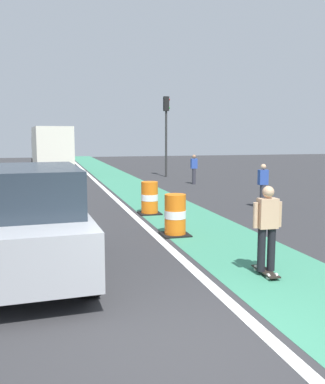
# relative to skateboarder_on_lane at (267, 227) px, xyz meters

# --- Properties ---
(ground_plane) EXTENTS (100.00, 100.00, 0.00)m
(ground_plane) POSITION_rel_skateboarder_on_lane_xyz_m (-2.12, -2.17, -0.91)
(ground_plane) COLOR #2D2D30
(bike_lane_strip) EXTENTS (2.50, 80.00, 0.01)m
(bike_lane_strip) POSITION_rel_skateboarder_on_lane_xyz_m (0.28, 9.83, -0.91)
(bike_lane_strip) COLOR #387F60
(bike_lane_strip) RESTS_ON ground
(lane_divider_stripe) EXTENTS (0.20, 80.00, 0.01)m
(lane_divider_stripe) POSITION_rel_skateboarder_on_lane_xyz_m (-1.22, 9.83, -0.91)
(lane_divider_stripe) COLOR silver
(lane_divider_stripe) RESTS_ON ground
(skateboarder_on_lane) EXTENTS (0.57, 0.81, 1.69)m
(skateboarder_on_lane) POSITION_rel_skateboarder_on_lane_xyz_m (0.00, 0.00, 0.00)
(skateboarder_on_lane) COLOR black
(skateboarder_on_lane) RESTS_ON ground
(parked_suv_nearest) EXTENTS (2.08, 4.68, 2.04)m
(parked_suv_nearest) POSITION_rel_skateboarder_on_lane_xyz_m (-4.19, 1.18, 0.12)
(parked_suv_nearest) COLOR #9EA0A5
(parked_suv_nearest) RESTS_ON ground
(traffic_barrel_front) EXTENTS (0.73, 0.73, 1.09)m
(traffic_barrel_front) POSITION_rel_skateboarder_on_lane_xyz_m (-0.71, 3.53, -0.38)
(traffic_barrel_front) COLOR orange
(traffic_barrel_front) RESTS_ON ground
(traffic_barrel_mid) EXTENTS (0.73, 0.73, 1.09)m
(traffic_barrel_mid) POSITION_rel_skateboarder_on_lane_xyz_m (-0.63, 6.71, -0.38)
(traffic_barrel_mid) COLOR orange
(traffic_barrel_mid) RESTS_ON ground
(delivery_truck_down_block) EXTENTS (2.88, 7.76, 3.23)m
(delivery_truck_down_block) POSITION_rel_skateboarder_on_lane_xyz_m (-3.66, 23.75, 0.94)
(delivery_truck_down_block) COLOR silver
(delivery_truck_down_block) RESTS_ON ground
(traffic_light_corner) EXTENTS (0.41, 0.32, 5.10)m
(traffic_light_corner) POSITION_rel_skateboarder_on_lane_xyz_m (3.49, 19.23, 2.59)
(traffic_light_corner) COLOR #2D2D2D
(traffic_light_corner) RESTS_ON ground
(pedestrian_crossing) EXTENTS (0.34, 0.20, 1.61)m
(pedestrian_crossing) POSITION_rel_skateboarder_on_lane_xyz_m (3.80, 14.77, -0.05)
(pedestrian_crossing) COLOR #33333D
(pedestrian_crossing) RESTS_ON ground
(pedestrian_waiting) EXTENTS (0.34, 0.20, 1.61)m
(pedestrian_waiting) POSITION_rel_skateboarder_on_lane_xyz_m (3.60, 6.76, -0.05)
(pedestrian_waiting) COLOR #33333D
(pedestrian_waiting) RESTS_ON ground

